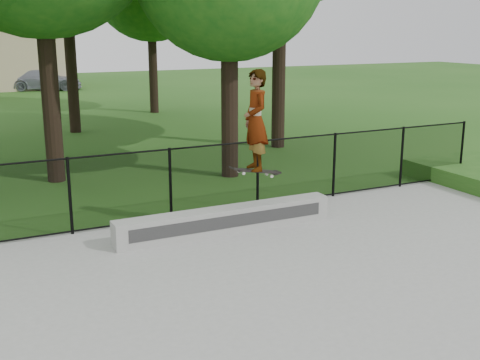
% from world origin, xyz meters
% --- Properties ---
extents(ground, '(100.00, 100.00, 0.00)m').
position_xyz_m(ground, '(0.00, 0.00, 0.00)').
color(ground, '#245518').
rests_on(ground, ground).
extents(concrete_slab, '(14.00, 12.00, 0.06)m').
position_xyz_m(concrete_slab, '(0.00, 0.00, 0.03)').
color(concrete_slab, gray).
rests_on(concrete_slab, ground).
extents(grind_ledge, '(4.40, 0.40, 0.49)m').
position_xyz_m(grind_ledge, '(0.68, 4.70, 0.30)').
color(grind_ledge, '#9E9E9A').
rests_on(grind_ledge, concrete_slab).
extents(car_c, '(4.58, 3.18, 1.33)m').
position_xyz_m(car_c, '(2.04, 35.23, 0.66)').
color(car_c, gray).
rests_on(car_c, ground).
extents(skater_airborne, '(0.83, 0.73, 2.04)m').
position_xyz_m(skater_airborne, '(1.22, 4.53, 2.19)').
color(skater_airborne, black).
rests_on(skater_airborne, ground).
extents(chainlink_fence, '(16.06, 0.06, 1.50)m').
position_xyz_m(chainlink_fence, '(0.00, 5.90, 0.81)').
color(chainlink_fence, black).
rests_on(chainlink_fence, concrete_slab).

